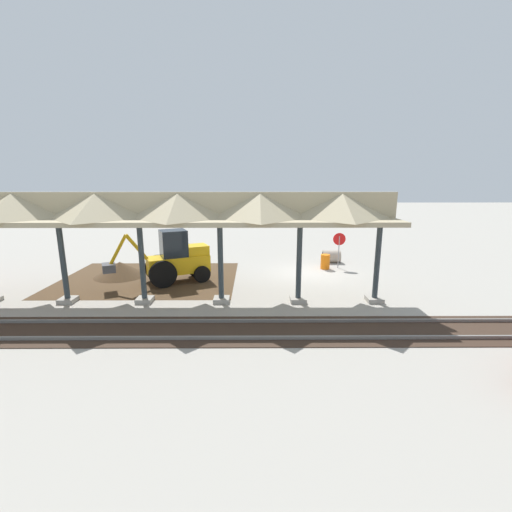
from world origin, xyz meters
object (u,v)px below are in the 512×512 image
(backhoe, at_px, (175,259))
(traffic_barrel, at_px, (325,262))
(concrete_pipe, at_px, (331,256))
(stop_sign, at_px, (339,243))

(backhoe, distance_m, traffic_barrel, 9.03)
(backhoe, height_order, concrete_pipe, backhoe)
(traffic_barrel, bearing_deg, stop_sign, -165.56)
(stop_sign, bearing_deg, concrete_pipe, -85.27)
(stop_sign, distance_m, concrete_pipe, 1.83)
(backhoe, xyz_separation_m, concrete_pipe, (-9.32, -4.30, -0.85))
(backhoe, bearing_deg, traffic_barrel, -162.70)
(backhoe, bearing_deg, concrete_pipe, -155.22)
(backhoe, relative_size, traffic_barrel, 5.87)
(concrete_pipe, bearing_deg, traffic_barrel, 65.68)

